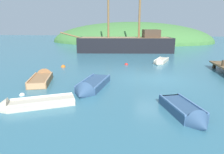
{
  "coord_description": "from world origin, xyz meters",
  "views": [
    {
      "loc": [
        -1.01,
        -13.88,
        3.64
      ],
      "look_at": [
        -2.94,
        -0.7,
        0.15
      ],
      "focal_mm": 31.42,
      "sensor_mm": 36.0,
      "label": 1
    }
  ],
  "objects_px": {
    "rowboat_portside": "(91,87)",
    "buoy_white": "(22,95)",
    "rowboat_center": "(160,62)",
    "buoy_red": "(126,65)",
    "sailing_ship": "(126,46)",
    "buoy_orange": "(63,67)",
    "rowboat_far": "(42,79)",
    "rowboat_outer_right": "(29,105)",
    "rowboat_outer_left": "(186,113)"
  },
  "relations": [
    {
      "from": "rowboat_portside",
      "to": "buoy_red",
      "type": "relative_size",
      "value": 11.09
    },
    {
      "from": "buoy_red",
      "to": "buoy_white",
      "type": "distance_m",
      "value": 10.57
    },
    {
      "from": "rowboat_portside",
      "to": "buoy_white",
      "type": "distance_m",
      "value": 3.73
    },
    {
      "from": "rowboat_outer_right",
      "to": "buoy_white",
      "type": "distance_m",
      "value": 1.89
    },
    {
      "from": "rowboat_center",
      "to": "buoy_red",
      "type": "height_order",
      "value": "rowboat_center"
    },
    {
      "from": "rowboat_far",
      "to": "rowboat_portside",
      "type": "bearing_deg",
      "value": -126.73
    },
    {
      "from": "rowboat_center",
      "to": "rowboat_portside",
      "type": "height_order",
      "value": "rowboat_portside"
    },
    {
      "from": "rowboat_center",
      "to": "rowboat_portside",
      "type": "relative_size",
      "value": 0.89
    },
    {
      "from": "rowboat_portside",
      "to": "rowboat_outer_right",
      "type": "relative_size",
      "value": 1.07
    },
    {
      "from": "sailing_ship",
      "to": "rowboat_far",
      "type": "distance_m",
      "value": 16.97
    },
    {
      "from": "sailing_ship",
      "to": "rowboat_portside",
      "type": "distance_m",
      "value": 17.75
    },
    {
      "from": "rowboat_far",
      "to": "buoy_orange",
      "type": "bearing_deg",
      "value": -12.17
    },
    {
      "from": "sailing_ship",
      "to": "rowboat_outer_right",
      "type": "relative_size",
      "value": 4.33
    },
    {
      "from": "buoy_orange",
      "to": "buoy_white",
      "type": "distance_m",
      "value": 7.49
    },
    {
      "from": "rowboat_far",
      "to": "rowboat_outer_right",
      "type": "relative_size",
      "value": 0.97
    },
    {
      "from": "rowboat_outer_right",
      "to": "buoy_white",
      "type": "height_order",
      "value": "rowboat_outer_right"
    },
    {
      "from": "rowboat_center",
      "to": "buoy_orange",
      "type": "xyz_separation_m",
      "value": [
        -8.93,
        -3.39,
        -0.1
      ]
    },
    {
      "from": "rowboat_far",
      "to": "buoy_red",
      "type": "bearing_deg",
      "value": -55.6
    },
    {
      "from": "buoy_orange",
      "to": "rowboat_portside",
      "type": "bearing_deg",
      "value": -55.52
    },
    {
      "from": "rowboat_outer_left",
      "to": "buoy_red",
      "type": "height_order",
      "value": "rowboat_outer_left"
    },
    {
      "from": "buoy_white",
      "to": "rowboat_center",
      "type": "bearing_deg",
      "value": 52.72
    },
    {
      "from": "sailing_ship",
      "to": "rowboat_center",
      "type": "relative_size",
      "value": 4.55
    },
    {
      "from": "rowboat_outer_left",
      "to": "buoy_red",
      "type": "distance_m",
      "value": 11.2
    },
    {
      "from": "rowboat_outer_right",
      "to": "buoy_orange",
      "type": "relative_size",
      "value": 8.82
    },
    {
      "from": "rowboat_outer_right",
      "to": "buoy_red",
      "type": "relative_size",
      "value": 10.4
    },
    {
      "from": "rowboat_outer_left",
      "to": "buoy_orange",
      "type": "height_order",
      "value": "rowboat_outer_left"
    },
    {
      "from": "buoy_orange",
      "to": "rowboat_center",
      "type": "bearing_deg",
      "value": 20.8
    },
    {
      "from": "rowboat_portside",
      "to": "buoy_red",
      "type": "bearing_deg",
      "value": 175.27
    },
    {
      "from": "sailing_ship",
      "to": "rowboat_far",
      "type": "xyz_separation_m",
      "value": [
        -4.4,
        -16.38,
        -0.65
      ]
    },
    {
      "from": "buoy_orange",
      "to": "rowboat_outer_left",
      "type": "bearing_deg",
      "value": -44.77
    },
    {
      "from": "rowboat_center",
      "to": "rowboat_outer_right",
      "type": "height_order",
      "value": "rowboat_outer_right"
    },
    {
      "from": "sailing_ship",
      "to": "buoy_red",
      "type": "relative_size",
      "value": 45.06
    },
    {
      "from": "sailing_ship",
      "to": "rowboat_center",
      "type": "xyz_separation_m",
      "value": [
        4.16,
        -8.39,
        -0.69
      ]
    },
    {
      "from": "buoy_orange",
      "to": "rowboat_outer_right",
      "type": "bearing_deg",
      "value": -77.76
    },
    {
      "from": "buoy_orange",
      "to": "sailing_ship",
      "type": "bearing_deg",
      "value": 67.97
    },
    {
      "from": "rowboat_far",
      "to": "rowboat_portside",
      "type": "relative_size",
      "value": 0.91
    },
    {
      "from": "rowboat_portside",
      "to": "sailing_ship",
      "type": "bearing_deg",
      "value": -176.02
    },
    {
      "from": "sailing_ship",
      "to": "rowboat_outer_left",
      "type": "bearing_deg",
      "value": 94.16
    },
    {
      "from": "rowboat_center",
      "to": "buoy_red",
      "type": "distance_m",
      "value": 3.65
    },
    {
      "from": "buoy_orange",
      "to": "buoy_white",
      "type": "bearing_deg",
      "value": -84.85
    },
    {
      "from": "sailing_ship",
      "to": "buoy_red",
      "type": "bearing_deg",
      "value": 87.67
    },
    {
      "from": "rowboat_outer_right",
      "to": "buoy_orange",
      "type": "distance_m",
      "value": 9.08
    },
    {
      "from": "rowboat_outer_left",
      "to": "buoy_white",
      "type": "relative_size",
      "value": 10.62
    },
    {
      "from": "rowboat_far",
      "to": "rowboat_outer_right",
      "type": "bearing_deg",
      "value": -176.8
    },
    {
      "from": "sailing_ship",
      "to": "buoy_orange",
      "type": "xyz_separation_m",
      "value": [
        -4.77,
        -11.78,
        -0.79
      ]
    },
    {
      "from": "buoy_orange",
      "to": "buoy_red",
      "type": "bearing_deg",
      "value": 18.75
    },
    {
      "from": "rowboat_outer_left",
      "to": "buoy_orange",
      "type": "relative_size",
      "value": 7.45
    },
    {
      "from": "rowboat_outer_right",
      "to": "buoy_red",
      "type": "bearing_deg",
      "value": -135.49
    },
    {
      "from": "rowboat_portside",
      "to": "rowboat_outer_right",
      "type": "bearing_deg",
      "value": -30.2
    },
    {
      "from": "rowboat_outer_right",
      "to": "buoy_orange",
      "type": "xyz_separation_m",
      "value": [
        -1.92,
        8.87,
        -0.09
      ]
    }
  ]
}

